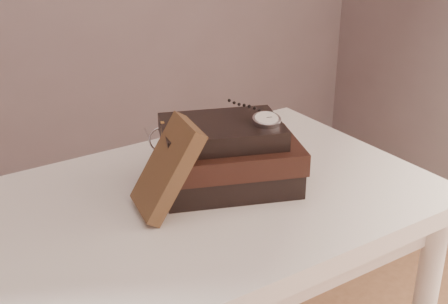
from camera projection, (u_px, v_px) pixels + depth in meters
table at (182, 243)px, 1.19m from camera, size 1.00×0.60×0.75m
book_stack at (229, 157)px, 1.19m from camera, size 0.31×0.27×0.13m
journal at (167, 168)px, 1.09m from camera, size 0.14×0.13×0.17m
pocket_watch at (265, 119)px, 1.16m from camera, size 0.07×0.16×0.02m
eyeglasses at (175, 137)px, 1.25m from camera, size 0.15×0.16×0.05m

